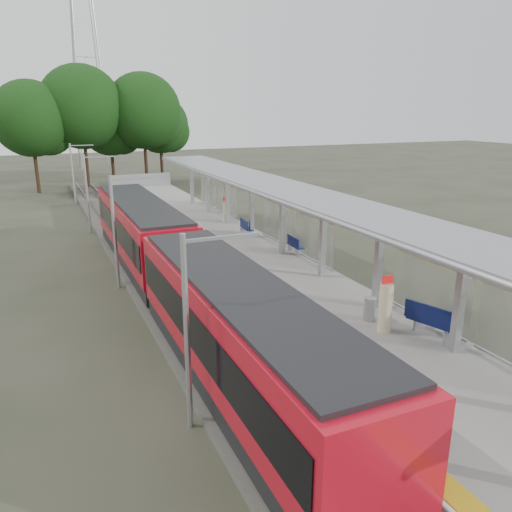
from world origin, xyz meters
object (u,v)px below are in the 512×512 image
(bench_mid, at_px, (295,245))
(litter_bin, at_px, (370,309))
(bench_far, at_px, (246,227))
(train, at_px, (176,266))
(bench_near, at_px, (431,320))
(info_pillar_near, at_px, (385,307))
(info_pillar_far, at_px, (226,211))

(bench_mid, distance_m, litter_bin, 8.86)
(bench_mid, bearing_deg, bench_far, 102.38)
(train, bearing_deg, bench_near, -50.16)
(bench_mid, relative_size, bench_far, 0.96)
(train, distance_m, info_pillar_near, 8.66)
(info_pillar_far, bearing_deg, litter_bin, -73.44)
(info_pillar_near, distance_m, litter_bin, 1.07)
(train, height_order, bench_far, train)
(train, distance_m, info_pillar_far, 13.41)
(train, height_order, bench_mid, train)
(bench_mid, height_order, info_pillar_far, info_pillar_far)
(info_pillar_near, bearing_deg, bench_near, -41.80)
(litter_bin, bearing_deg, info_pillar_near, -95.96)
(bench_near, relative_size, bench_mid, 1.31)
(bench_near, height_order, info_pillar_near, info_pillar_near)
(train, relative_size, bench_far, 19.50)
(bench_far, xyz_separation_m, info_pillar_far, (0.23, 4.03, 0.20))
(train, bearing_deg, litter_bin, -46.48)
(bench_near, distance_m, bench_mid, 10.70)
(train, xyz_separation_m, bench_far, (6.32, 7.66, -0.55))
(info_pillar_far, distance_m, litter_bin, 17.52)
(info_pillar_near, bearing_deg, litter_bin, 85.05)
(bench_far, distance_m, litter_bin, 13.48)
(bench_far, bearing_deg, bench_near, -84.48)
(bench_far, distance_m, info_pillar_near, 14.47)
(train, height_order, litter_bin, train)
(bench_far, relative_size, info_pillar_far, 0.87)
(bench_near, xyz_separation_m, bench_far, (-0.16, 15.43, -0.11))
(info_pillar_near, xyz_separation_m, info_pillar_far, (1.15, 18.46, -0.17))
(info_pillar_far, bearing_deg, bench_near, -70.22)
(bench_mid, distance_m, info_pillar_far, 8.80)
(info_pillar_far, relative_size, litter_bin, 1.89)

